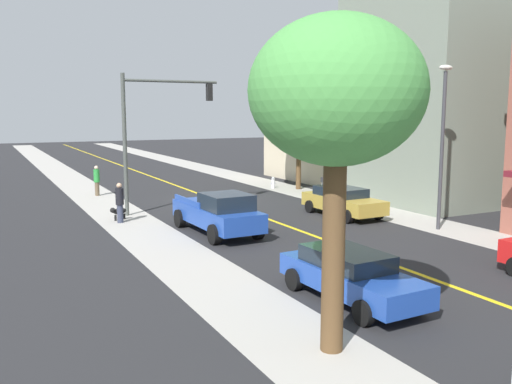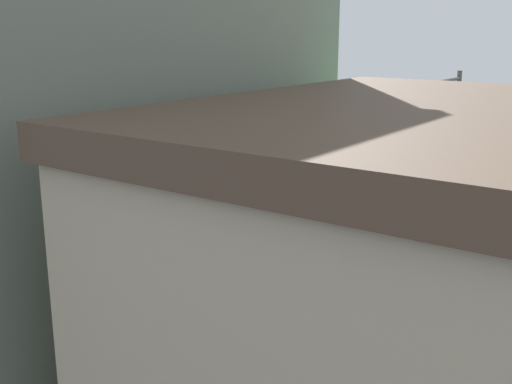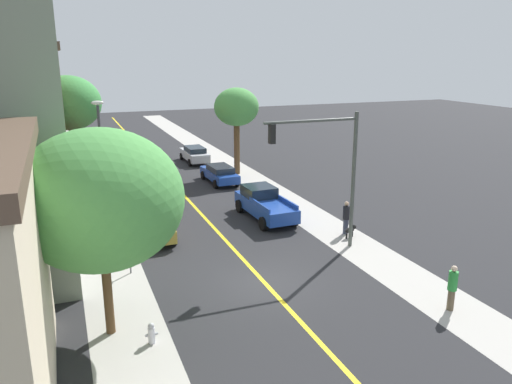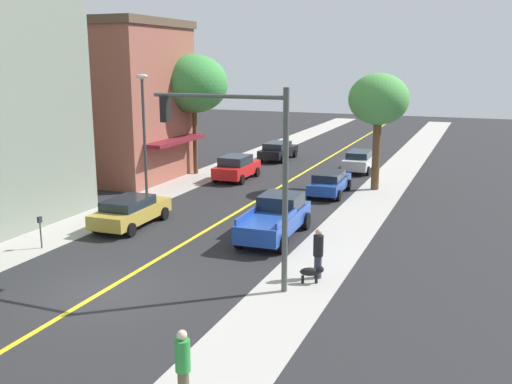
% 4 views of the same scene
% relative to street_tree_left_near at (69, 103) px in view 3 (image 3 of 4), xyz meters
% --- Properties ---
extents(ground_plane, '(140.00, 140.00, 0.00)m').
position_rel_street_tree_left_near_xyz_m(ground_plane, '(6.97, -20.48, -6.19)').
color(ground_plane, '#262628').
extents(sidewalk_left, '(2.76, 126.00, 0.01)m').
position_rel_street_tree_left_near_xyz_m(sidewalk_left, '(0.85, -20.48, -6.19)').
color(sidewalk_left, '#ADA8A0').
rests_on(sidewalk_left, ground).
extents(sidewalk_right, '(2.76, 126.00, 0.01)m').
position_rel_street_tree_left_near_xyz_m(sidewalk_right, '(13.08, -20.48, -6.19)').
color(sidewalk_right, '#ADA8A0').
rests_on(sidewalk_right, ground).
extents(road_centerline_stripe, '(0.20, 126.00, 0.00)m').
position_rel_street_tree_left_near_xyz_m(road_centerline_stripe, '(6.97, -20.48, -6.19)').
color(road_centerline_stripe, yellow).
rests_on(road_centerline_stripe, ground).
extents(street_tree_left_near, '(4.64, 4.64, 8.18)m').
position_rel_street_tree_left_near_xyz_m(street_tree_left_near, '(0.00, 0.00, 0.00)').
color(street_tree_left_near, brown).
rests_on(street_tree_left_near, ground).
extents(street_tree_right_corner, '(3.61, 3.61, 7.05)m').
position_rel_street_tree_left_near_xyz_m(street_tree_right_corner, '(12.65, -0.55, -0.76)').
color(street_tree_right_corner, brown).
rests_on(street_tree_right_corner, ground).
extents(street_tree_left_far, '(5.65, 5.65, 7.38)m').
position_rel_street_tree_left_near_xyz_m(street_tree_left_far, '(0.28, -22.25, -1.22)').
color(street_tree_left_far, brown).
rests_on(street_tree_left_far, ground).
extents(fire_hydrant, '(0.44, 0.24, 0.76)m').
position_rel_street_tree_left_near_xyz_m(fire_hydrant, '(1.53, -23.48, -5.82)').
color(fire_hydrant, silver).
rests_on(fire_hydrant, ground).
extents(parking_meter, '(0.12, 0.18, 1.38)m').
position_rel_street_tree_left_near_xyz_m(parking_meter, '(1.65, -17.37, -5.28)').
color(parking_meter, '#4C4C51').
rests_on(parking_meter, ground).
extents(traffic_light_mast, '(4.98, 0.32, 6.96)m').
position_rel_street_tree_left_near_xyz_m(traffic_light_mast, '(11.34, -18.07, -1.52)').
color(traffic_light_mast, '#474C47').
rests_on(traffic_light_mast, ground).
extents(street_lamp, '(0.70, 0.36, 7.06)m').
position_rel_street_tree_left_near_xyz_m(street_lamp, '(1.40, -8.64, -1.88)').
color(street_lamp, '#38383D').
rests_on(street_lamp, ground).
extents(red_sedan_left_curb, '(2.13, 4.33, 1.62)m').
position_rel_street_tree_left_near_xyz_m(red_sedan_left_curb, '(3.54, -0.97, -5.35)').
color(red_sedan_left_curb, red).
rests_on(red_sedan_left_curb, ground).
extents(silver_sedan_right_curb, '(1.97, 4.58, 1.46)m').
position_rel_street_tree_left_near_xyz_m(silver_sedan_right_curb, '(10.51, 5.13, -5.41)').
color(silver_sedan_right_curb, '#B7BABF').
rests_on(silver_sedan_right_curb, ground).
extents(gold_sedan_left_curb, '(2.16, 4.71, 1.42)m').
position_rel_street_tree_left_near_xyz_m(gold_sedan_left_curb, '(3.30, -13.11, -5.43)').
color(gold_sedan_left_curb, '#B29338').
rests_on(gold_sedan_left_curb, ground).
extents(black_sedan_left_curb, '(2.05, 4.65, 1.42)m').
position_rel_street_tree_left_near_xyz_m(black_sedan_left_curb, '(3.43, 7.58, -5.43)').
color(black_sedan_left_curb, black).
rests_on(black_sedan_left_curb, ground).
extents(blue_sedan_right_curb, '(2.07, 4.68, 1.37)m').
position_rel_street_tree_left_near_xyz_m(blue_sedan_right_curb, '(10.40, -2.94, -5.46)').
color(blue_sedan_right_curb, '#1E429E').
rests_on(blue_sedan_right_curb, ground).
extents(blue_pickup_truck, '(2.34, 5.50, 1.81)m').
position_rel_street_tree_left_near_xyz_m(blue_pickup_truck, '(10.34, -12.18, -5.29)').
color(blue_pickup_truck, '#1E429E').
rests_on(blue_pickup_truck, ground).
extents(pedestrian_black_shirt, '(0.37, 0.37, 1.86)m').
position_rel_street_tree_left_near_xyz_m(pedestrian_black_shirt, '(13.50, -16.40, -5.20)').
color(pedestrian_black_shirt, '#33384C').
rests_on(pedestrian_black_shirt, ground).
extents(pedestrian_green_shirt, '(0.36, 0.36, 1.86)m').
position_rel_street_tree_left_near_xyz_m(pedestrian_green_shirt, '(12.82, -25.36, -5.20)').
color(pedestrian_green_shirt, brown).
rests_on(pedestrian_green_shirt, ground).
extents(small_dog, '(0.86, 0.54, 0.65)m').
position_rel_street_tree_left_near_xyz_m(small_dog, '(13.43, -17.01, -5.76)').
color(small_dog, black).
rests_on(small_dog, ground).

